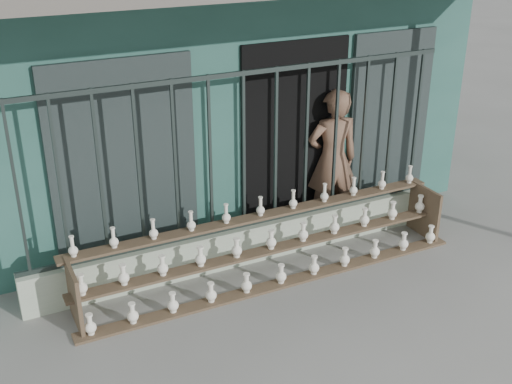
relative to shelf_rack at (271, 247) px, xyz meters
name	(u,v)px	position (x,y,z in m)	size (l,w,h in m)	color
ground	(300,319)	(-0.13, -0.89, -0.36)	(60.00, 60.00, 0.00)	slate
workshop_building	(157,70)	(-0.13, 3.34, 1.26)	(7.40, 6.60, 3.21)	#2A584E
parapet_wall	(245,244)	(-0.13, 0.41, -0.13)	(5.00, 0.20, 0.45)	#B5C5A9
security_fence	(244,152)	(-0.13, 0.41, 0.99)	(5.00, 0.04, 1.80)	#283330
shelf_rack	(271,247)	(0.00, 0.00, 0.00)	(4.50, 0.68, 0.85)	brown
elderly_woman	(332,160)	(1.24, 0.76, 0.55)	(0.66, 0.43, 1.81)	brown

